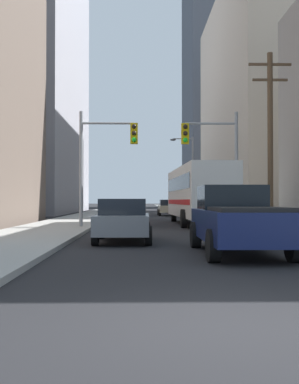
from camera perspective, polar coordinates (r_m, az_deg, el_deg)
ground_plane at (r=5.78m, az=9.40°, el=-15.74°), size 400.00×400.00×0.00m
sidewalk_left at (r=55.67m, az=-5.73°, el=-2.44°), size 3.90×160.00×0.15m
sidewalk_right at (r=55.87m, az=5.23°, el=-2.43°), size 3.90×160.00×0.15m
city_bus at (r=28.35m, az=5.92°, el=-0.07°), size 2.89×11.58×3.40m
pickup_truck_navy at (r=13.18m, az=10.60°, el=-3.33°), size 2.20×5.42×1.90m
sedan_grey at (r=16.59m, az=-3.21°, el=-3.42°), size 1.95×4.23×1.52m
sedan_green at (r=27.16m, az=-2.86°, el=-2.48°), size 1.95×4.24×1.52m
sedan_maroon at (r=35.84m, az=-2.54°, el=-2.12°), size 1.95×4.25×1.52m
sedan_beige at (r=44.95m, az=2.27°, el=-1.90°), size 1.95×4.21×1.52m
traffic_signal_near_left at (r=24.09m, az=-5.38°, el=5.03°), size 2.98×0.44×6.00m
traffic_signal_near_right at (r=24.33m, az=7.70°, el=4.97°), size 2.92×0.44×6.00m
utility_pole_right at (r=25.03m, az=14.43°, el=6.66°), size 2.20×0.28×9.06m
street_lamp_right at (r=44.64m, az=4.82°, el=2.92°), size 2.22×0.32×7.50m
building_right_mid_block at (r=57.23m, az=17.14°, el=10.22°), size 17.61×29.61×25.13m
building_right_far_highrise at (r=102.06m, az=8.71°, el=18.99°), size 14.10×21.91×72.68m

